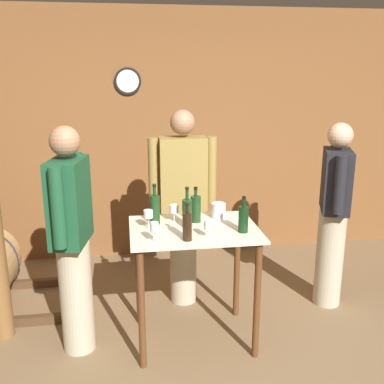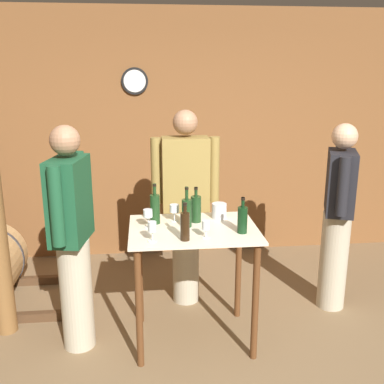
% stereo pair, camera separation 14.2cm
% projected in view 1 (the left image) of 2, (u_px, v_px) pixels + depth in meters
% --- Properties ---
extents(back_wall, '(8.40, 0.08, 2.70)m').
position_uv_depth(back_wall, '(182.00, 136.00, 4.96)').
color(back_wall, brown).
rests_on(back_wall, ground_plane).
extents(tasting_table, '(0.95, 0.71, 0.93)m').
position_uv_depth(tasting_table, '(194.00, 253.00, 3.38)').
color(tasting_table, beige).
rests_on(tasting_table, ground_plane).
extents(wine_bottle_far_left, '(0.08, 0.08, 0.31)m').
position_uv_depth(wine_bottle_far_left, '(155.00, 209.00, 3.39)').
color(wine_bottle_far_left, '#193819').
rests_on(wine_bottle_far_left, tasting_table).
extents(wine_bottle_left, '(0.06, 0.06, 0.27)m').
position_uv_depth(wine_bottle_left, '(187.00, 225.00, 3.06)').
color(wine_bottle_left, black).
rests_on(wine_bottle_left, tasting_table).
extents(wine_bottle_center, '(0.07, 0.07, 0.31)m').
position_uv_depth(wine_bottle_center, '(187.00, 212.00, 3.33)').
color(wine_bottle_center, '#193819').
rests_on(wine_bottle_center, tasting_table).
extents(wine_bottle_right, '(0.08, 0.08, 0.28)m').
position_uv_depth(wine_bottle_right, '(196.00, 208.00, 3.44)').
color(wine_bottle_right, '#193819').
rests_on(wine_bottle_right, tasting_table).
extents(wine_bottle_far_right, '(0.07, 0.07, 0.27)m').
position_uv_depth(wine_bottle_far_right, '(243.00, 218.00, 3.22)').
color(wine_bottle_far_right, black).
rests_on(wine_bottle_far_right, tasting_table).
extents(wine_glass_near_left, '(0.07, 0.07, 0.14)m').
position_uv_depth(wine_glass_near_left, '(148.00, 215.00, 3.29)').
color(wine_glass_near_left, silver).
rests_on(wine_glass_near_left, tasting_table).
extents(wine_glass_near_center, '(0.06, 0.06, 0.14)m').
position_uv_depth(wine_glass_near_center, '(154.00, 228.00, 3.03)').
color(wine_glass_near_center, silver).
rests_on(wine_glass_near_center, tasting_table).
extents(wine_glass_near_right, '(0.07, 0.07, 0.14)m').
position_uv_depth(wine_glass_near_right, '(174.00, 209.00, 3.44)').
color(wine_glass_near_right, silver).
rests_on(wine_glass_near_right, tasting_table).
extents(wine_glass_far_side, '(0.06, 0.06, 0.13)m').
position_uv_depth(wine_glass_far_side, '(208.00, 226.00, 3.11)').
color(wine_glass_far_side, silver).
rests_on(wine_glass_far_side, tasting_table).
extents(ice_bucket, '(0.12, 0.12, 0.12)m').
position_uv_depth(ice_bucket, '(218.00, 210.00, 3.55)').
color(ice_bucket, silver).
rests_on(ice_bucket, tasting_table).
extents(person_host, '(0.59, 0.24, 1.74)m').
position_uv_depth(person_host, '(183.00, 204.00, 3.93)').
color(person_host, '#B7AD93').
rests_on(person_host, ground_plane).
extents(person_visitor_with_scarf, '(0.34, 0.56, 1.64)m').
position_uv_depth(person_visitor_with_scarf, '(334.00, 212.00, 3.89)').
color(person_visitor_with_scarf, '#B7AD93').
rests_on(person_visitor_with_scarf, ground_plane).
extents(person_visitor_bearded, '(0.29, 0.58, 1.70)m').
position_uv_depth(person_visitor_bearded, '(72.00, 238.00, 3.21)').
color(person_visitor_bearded, '#B7AD93').
rests_on(person_visitor_bearded, ground_plane).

